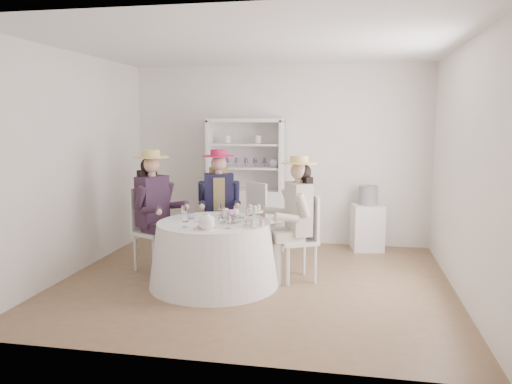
# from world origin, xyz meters

# --- Properties ---
(ground) EXTENTS (4.50, 4.50, 0.00)m
(ground) POSITION_xyz_m (0.00, 0.00, 0.00)
(ground) COLOR brown
(ground) RESTS_ON ground
(ceiling) EXTENTS (4.50, 4.50, 0.00)m
(ceiling) POSITION_xyz_m (0.00, 0.00, 2.70)
(ceiling) COLOR white
(ceiling) RESTS_ON wall_back
(wall_back) EXTENTS (4.50, 0.00, 4.50)m
(wall_back) POSITION_xyz_m (0.00, 2.00, 1.35)
(wall_back) COLOR silver
(wall_back) RESTS_ON ground
(wall_front) EXTENTS (4.50, 0.00, 4.50)m
(wall_front) POSITION_xyz_m (0.00, -2.00, 1.35)
(wall_front) COLOR silver
(wall_front) RESTS_ON ground
(wall_left) EXTENTS (0.00, 4.50, 4.50)m
(wall_left) POSITION_xyz_m (-2.25, 0.00, 1.35)
(wall_left) COLOR silver
(wall_left) RESTS_ON ground
(wall_right) EXTENTS (0.00, 4.50, 4.50)m
(wall_right) POSITION_xyz_m (2.25, 0.00, 1.35)
(wall_right) COLOR silver
(wall_right) RESTS_ON ground
(tea_table) EXTENTS (1.48, 1.48, 0.74)m
(tea_table) POSITION_xyz_m (-0.44, -0.18, 0.37)
(tea_table) COLOR white
(tea_table) RESTS_ON ground
(hutch) EXTENTS (1.16, 0.51, 1.91)m
(hutch) POSITION_xyz_m (-0.47, 1.77, 0.68)
(hutch) COLOR silver
(hutch) RESTS_ON ground
(side_table) EXTENTS (0.50, 0.50, 0.67)m
(side_table) POSITION_xyz_m (1.34, 1.75, 0.33)
(side_table) COLOR silver
(side_table) RESTS_ON ground
(hatbox) EXTENTS (0.33, 0.33, 0.27)m
(hatbox) POSITION_xyz_m (1.34, 1.75, 0.80)
(hatbox) COLOR black
(hatbox) RESTS_ON side_table
(guest_left) EXTENTS (0.64, 0.58, 1.52)m
(guest_left) POSITION_xyz_m (-1.32, 0.22, 0.85)
(guest_left) COLOR silver
(guest_left) RESTS_ON ground
(guest_mid) EXTENTS (0.57, 0.61, 1.50)m
(guest_mid) POSITION_xyz_m (-0.63, 0.77, 0.85)
(guest_mid) COLOR silver
(guest_mid) RESTS_ON ground
(guest_right) EXTENTS (0.63, 0.57, 1.48)m
(guest_right) POSITION_xyz_m (0.47, 0.15, 0.83)
(guest_right) COLOR silver
(guest_right) RESTS_ON ground
(spare_chair) EXTENTS (0.59, 0.59, 1.02)m
(spare_chair) POSITION_xyz_m (-0.14, 1.31, 0.55)
(spare_chair) COLOR silver
(spare_chair) RESTS_ON ground
(teacup_a) EXTENTS (0.09, 0.09, 0.06)m
(teacup_a) POSITION_xyz_m (-0.74, -0.09, 0.77)
(teacup_a) COLOR white
(teacup_a) RESTS_ON tea_table
(teacup_b) EXTENTS (0.07, 0.07, 0.06)m
(teacup_b) POSITION_xyz_m (-0.41, 0.12, 0.77)
(teacup_b) COLOR white
(teacup_b) RESTS_ON tea_table
(teacup_c) EXTENTS (0.10, 0.10, 0.07)m
(teacup_c) POSITION_xyz_m (-0.24, 0.00, 0.77)
(teacup_c) COLOR white
(teacup_c) RESTS_ON tea_table
(flower_bowl) EXTENTS (0.24, 0.24, 0.05)m
(flower_bowl) POSITION_xyz_m (-0.20, -0.17, 0.76)
(flower_bowl) COLOR white
(flower_bowl) RESTS_ON tea_table
(flower_arrangement) EXTENTS (0.21, 0.21, 0.08)m
(flower_arrangement) POSITION_xyz_m (-0.24, -0.16, 0.84)
(flower_arrangement) COLOR pink
(flower_arrangement) RESTS_ON tea_table
(table_teapot) EXTENTS (0.25, 0.18, 0.19)m
(table_teapot) POSITION_xyz_m (-0.39, -0.61, 0.82)
(table_teapot) COLOR white
(table_teapot) RESTS_ON tea_table
(sandwich_plate) EXTENTS (0.24, 0.24, 0.05)m
(sandwich_plate) POSITION_xyz_m (-0.43, -0.56, 0.75)
(sandwich_plate) COLOR white
(sandwich_plate) RESTS_ON tea_table
(cupcake_stand) EXTENTS (0.25, 0.25, 0.23)m
(cupcake_stand) POSITION_xyz_m (0.07, -0.35, 0.82)
(cupcake_stand) COLOR white
(cupcake_stand) RESTS_ON tea_table
(stemware_set) EXTENTS (0.85, 0.82, 0.15)m
(stemware_set) POSITION_xyz_m (-0.44, -0.18, 0.81)
(stemware_set) COLOR white
(stemware_set) RESTS_ON tea_table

